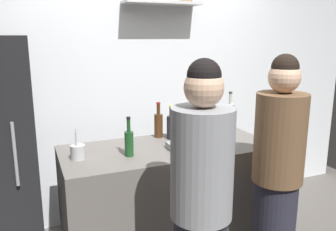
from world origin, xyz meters
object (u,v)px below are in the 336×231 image
wine_bottle_amber_glass (158,124)px  utensil_holder (78,152)px  water_bottle_plastic (218,128)px  wine_bottle_pale_glass (230,115)px  wine_bottle_dark_glass (171,126)px  person_grey_hoodie (201,209)px  baking_pan (192,146)px  person_brown_jacket (277,176)px  wine_bottle_green_glass (129,142)px

wine_bottle_amber_glass → utensil_holder: bearing=-157.5°
wine_bottle_amber_glass → water_bottle_plastic: wine_bottle_amber_glass is taller
utensil_holder → wine_bottle_pale_glass: bearing=11.1°
utensil_holder → wine_bottle_pale_glass: 1.44m
wine_bottle_amber_glass → wine_bottle_dark_glass: (0.08, -0.09, -0.00)m
person_grey_hoodie → utensil_holder: bearing=155.5°
baking_pan → wine_bottle_dark_glass: size_ratio=1.18×
wine_bottle_pale_glass → person_brown_jacket: size_ratio=0.22×
wine_bottle_green_glass → wine_bottle_amber_glass: bearing=45.3°
utensil_holder → wine_bottle_dark_glass: 0.83m
wine_bottle_green_glass → baking_pan: bearing=-5.0°
person_brown_jacket → person_grey_hoodie: (-0.70, -0.22, 0.00)m
wine_bottle_amber_glass → wine_bottle_dark_glass: size_ratio=1.05×
baking_pan → wine_bottle_pale_glass: size_ratio=0.96×
wine_bottle_dark_glass → person_brown_jacket: (0.44, -0.82, -0.20)m
wine_bottle_green_glass → utensil_holder: bearing=168.1°
baking_pan → wine_bottle_amber_glass: 0.44m
wine_bottle_dark_glass → wine_bottle_amber_glass: bearing=130.7°
person_brown_jacket → person_grey_hoodie: size_ratio=1.00×
person_brown_jacket → person_grey_hoodie: bearing=-136.5°
water_bottle_plastic → person_brown_jacket: size_ratio=0.13×
wine_bottle_amber_glass → person_grey_hoodie: 1.16m
wine_bottle_dark_glass → person_grey_hoodie: person_grey_hoodie is taller
baking_pan → water_bottle_plastic: bearing=28.6°
wine_bottle_green_glass → wine_bottle_pale_glass: (1.06, 0.35, 0.03)m
wine_bottle_green_glass → person_brown_jacket: 1.06m
water_bottle_plastic → utensil_holder: bearing=-176.7°
wine_bottle_amber_glass → baking_pan: bearing=-75.0°
wine_bottle_amber_glass → wine_bottle_dark_glass: wine_bottle_amber_glass is taller
baking_pan → person_brown_jacket: (0.41, -0.49, -0.11)m
wine_bottle_amber_glass → person_grey_hoodie: size_ratio=0.19×
utensil_holder → wine_bottle_dark_glass: size_ratio=0.76×
wine_bottle_pale_glass → wine_bottle_dark_glass: bearing=-173.5°
person_grey_hoodie → wine_bottle_pale_glass: bearing=84.3°
wine_bottle_pale_glass → baking_pan: bearing=-146.0°
wine_bottle_amber_glass → water_bottle_plastic: bearing=-27.4°
wine_bottle_amber_glass → wine_bottle_dark_glass: bearing=-49.3°
baking_pan → water_bottle_plastic: 0.39m
utensil_holder → water_bottle_plastic: bearing=3.3°
person_brown_jacket → wine_bottle_dark_glass: bearing=144.4°
utensil_holder → person_brown_jacket: 1.39m
wine_bottle_pale_glass → water_bottle_plastic: bearing=-139.5°
baking_pan → utensil_holder: size_ratio=1.57×
utensil_holder → wine_bottle_amber_glass: wine_bottle_amber_glass is taller
wine_bottle_green_glass → person_brown_jacket: (0.89, -0.53, -0.19)m
wine_bottle_amber_glass → person_grey_hoodie: person_grey_hoodie is taller
utensil_holder → wine_bottle_green_glass: (0.35, -0.07, 0.05)m
utensil_holder → water_bottle_plastic: 1.17m
wine_bottle_amber_glass → water_bottle_plastic: size_ratio=1.42×
utensil_holder → wine_bottle_amber_glass: (0.72, 0.30, 0.06)m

